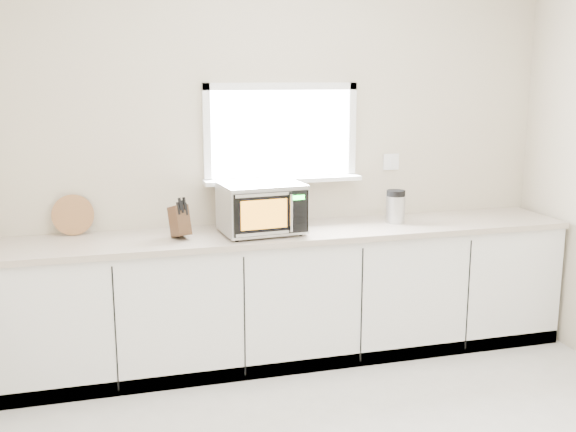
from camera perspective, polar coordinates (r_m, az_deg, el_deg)
name	(u,v)px	position (r m, az deg, el deg)	size (l,w,h in m)	color
back_wall	(281,160)	(4.79, -0.64, 4.79)	(4.00, 0.17, 2.70)	beige
cabinets	(292,297)	(4.71, 0.32, -6.85)	(3.92, 0.60, 0.88)	white
countertop	(292,233)	(4.58, 0.37, -1.43)	(3.92, 0.64, 0.04)	beige
microwave	(262,207)	(4.44, -2.24, 0.73)	(0.55, 0.45, 0.34)	black
knife_block	(180,220)	(4.37, -9.16, -0.37)	(0.14, 0.21, 0.27)	#482C19
cutting_board	(73,215)	(4.62, -17.75, 0.09)	(0.27, 0.27, 0.02)	#A4703F
coffee_grinder	(395,206)	(4.84, 9.09, 0.82)	(0.14, 0.14, 0.24)	#BABCC2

